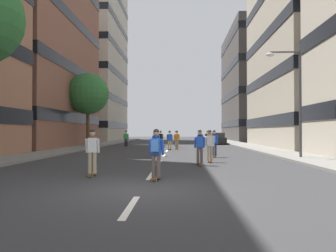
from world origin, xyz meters
name	(u,v)px	position (x,y,z in m)	size (l,w,h in m)	color
ground_plane	(169,148)	(0.00, 22.76, 0.00)	(136.57, 136.57, 0.00)	#333335
sidewalk_left	(91,146)	(-8.73, 25.61, 0.07)	(2.86, 62.59, 0.14)	gray
sidewalk_right	(249,146)	(8.73, 25.61, 0.07)	(2.86, 62.59, 0.14)	gray
lane_markings	(169,148)	(0.00, 23.00, 0.00)	(0.16, 52.20, 0.01)	silver
building_left_mid	(3,51)	(-18.31, 24.75, 10.59)	(16.41, 19.01, 20.99)	brown
building_left_far	(76,52)	(-18.31, 49.06, 16.53)	(16.41, 18.60, 32.88)	#BCB29E
building_right_far	(273,85)	(18.31, 49.06, 10.18)	(16.41, 19.92, 20.17)	#4C4744
parked_car_near	(218,139)	(6.10, 32.44, 0.70)	(1.82, 4.40, 1.52)	black
street_tree_near	(88,94)	(-8.73, 24.31, 5.73)	(4.44, 4.44, 7.83)	#4C3823
streetlamp_right	(294,91)	(8.08, 10.32, 4.14)	(2.13, 0.30, 6.50)	#3F3F44
skater_0	(156,151)	(0.29, 1.87, 1.02)	(0.56, 0.92, 1.78)	brown
skater_1	(214,142)	(3.36, 11.61, 1.02)	(0.55, 0.91, 1.78)	brown
skater_2	(161,138)	(-0.87, 23.85, 0.98)	(0.54, 0.91, 1.78)	brown
skater_3	(126,138)	(-4.58, 24.17, 0.98)	(0.54, 0.91, 1.78)	brown
skater_4	(207,137)	(4.28, 27.04, 1.02)	(0.55, 0.91, 1.78)	brown
skater_5	(200,146)	(2.11, 6.68, 0.98)	(0.55, 0.91, 1.78)	brown
skater_6	(177,139)	(0.85, 20.99, 0.98)	(0.55, 0.92, 1.78)	brown
skater_7	(156,142)	(-0.50, 12.41, 0.98)	(0.56, 0.92, 1.78)	brown
skater_8	(176,138)	(0.72, 25.03, 0.98)	(0.55, 0.91, 1.78)	brown
skater_9	(210,138)	(4.37, 25.15, 0.98)	(0.55, 0.92, 1.78)	brown
skater_10	(200,139)	(2.94, 18.91, 1.02)	(0.57, 0.92, 1.78)	brown
skater_11	(170,139)	(0.20, 19.67, 0.98)	(0.55, 0.92, 1.78)	brown
skater_12	(210,144)	(2.75, 8.24, 0.98)	(0.54, 0.91, 1.78)	brown
skater_13	(92,150)	(-2.21, 2.80, 0.98)	(0.55, 0.92, 1.78)	brown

